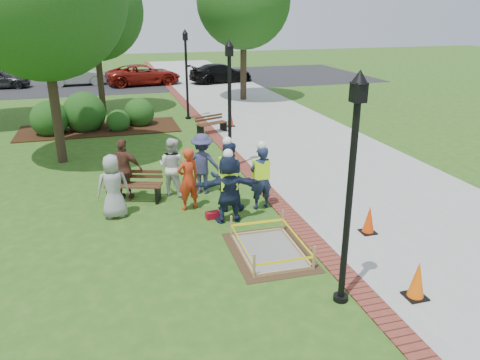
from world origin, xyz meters
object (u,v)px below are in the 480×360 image
object	(u,v)px
lamp_near	(351,176)
hivis_worker_c	(228,174)
wet_concrete_pad	(270,243)
cone_front	(417,281)
bench_near	(134,192)
hivis_worker_a	(228,186)
hivis_worker_b	(261,176)

from	to	relation	value
lamp_near	hivis_worker_c	bearing A→B (deg)	101.41
wet_concrete_pad	cone_front	xyz separation A→B (m)	(2.05, -2.44, 0.14)
cone_front	bench_near	bearing A→B (deg)	126.71
hivis_worker_a	hivis_worker_b	size ratio (longest dim) A/B	1.01
cone_front	hivis_worker_a	world-z (taller)	hivis_worker_a
cone_front	wet_concrete_pad	bearing A→B (deg)	130.00
hivis_worker_b	hivis_worker_c	xyz separation A→B (m)	(-0.88, 0.18, 0.06)
lamp_near	hivis_worker_c	size ratio (longest dim) A/B	2.09
wet_concrete_pad	hivis_worker_c	world-z (taller)	hivis_worker_c
wet_concrete_pad	lamp_near	distance (m)	3.15
bench_near	wet_concrete_pad	bearing A→B (deg)	-55.50
lamp_near	hivis_worker_b	bearing A→B (deg)	90.87
bench_near	lamp_near	bearing A→B (deg)	-60.88
lamp_near	hivis_worker_b	distance (m)	4.78
bench_near	cone_front	world-z (taller)	bench_near
hivis_worker_a	bench_near	bearing A→B (deg)	137.38
wet_concrete_pad	hivis_worker_c	size ratio (longest dim) A/B	1.15
bench_near	hivis_worker_c	distance (m)	2.83
hivis_worker_a	cone_front	bearing A→B (deg)	-59.75
lamp_near	hivis_worker_a	xyz separation A→B (m)	(-1.12, 3.97, -1.52)
wet_concrete_pad	bench_near	xyz separation A→B (m)	(-2.69, 3.91, 0.04)
bench_near	lamp_near	distance (m)	7.23
lamp_near	hivis_worker_a	world-z (taller)	lamp_near
hivis_worker_b	hivis_worker_c	distance (m)	0.90
lamp_near	hivis_worker_a	size ratio (longest dim) A/B	2.21
wet_concrete_pad	lamp_near	xyz separation A→B (m)	(0.66, -2.11, 2.25)
lamp_near	hivis_worker_b	xyz separation A→B (m)	(-0.07, 4.52, -1.54)
bench_near	hivis_worker_b	world-z (taller)	hivis_worker_b
bench_near	lamp_near	xyz separation A→B (m)	(3.35, -6.01, 2.21)
hivis_worker_a	wet_concrete_pad	bearing A→B (deg)	-76.13
cone_front	hivis_worker_a	xyz separation A→B (m)	(-2.51, 4.30, 0.58)
hivis_worker_c	lamp_near	bearing A→B (deg)	-78.59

